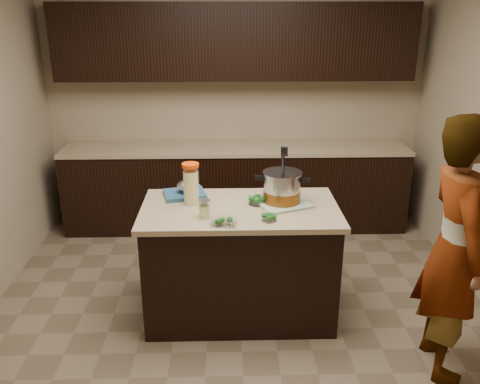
# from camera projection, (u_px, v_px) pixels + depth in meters

# --- Properties ---
(ground_plane) EXTENTS (4.00, 4.00, 0.00)m
(ground_plane) POSITION_uv_depth(u_px,v_px,m) (240.00, 311.00, 4.06)
(ground_plane) COLOR brown
(ground_plane) RESTS_ON ground
(room_shell) EXTENTS (4.04, 4.04, 2.72)m
(room_shell) POSITION_uv_depth(u_px,v_px,m) (240.00, 97.00, 3.46)
(room_shell) COLOR tan
(room_shell) RESTS_ON ground
(back_cabinets) EXTENTS (3.60, 0.63, 2.33)m
(back_cabinets) POSITION_uv_depth(u_px,v_px,m) (236.00, 141.00, 5.35)
(back_cabinets) COLOR black
(back_cabinets) RESTS_ON ground
(island) EXTENTS (1.46, 0.81, 0.90)m
(island) POSITION_uv_depth(u_px,v_px,m) (240.00, 261.00, 3.90)
(island) COLOR black
(island) RESTS_ON ground
(dish_towel) EXTENTS (0.47, 0.47, 0.02)m
(dish_towel) POSITION_uv_depth(u_px,v_px,m) (282.00, 202.00, 3.81)
(dish_towel) COLOR #5A8459
(dish_towel) RESTS_ON island
(stock_pot) EXTENTS (0.41, 0.35, 0.41)m
(stock_pot) POSITION_uv_depth(u_px,v_px,m) (282.00, 189.00, 3.77)
(stock_pot) COLOR #B7B7BC
(stock_pot) RESTS_ON dish_towel
(lemonade_pitcher) EXTENTS (0.15, 0.15, 0.31)m
(lemonade_pitcher) POSITION_uv_depth(u_px,v_px,m) (191.00, 185.00, 3.76)
(lemonade_pitcher) COLOR #DCD286
(lemonade_pitcher) RESTS_ON island
(mason_jar) EXTENTS (0.09, 0.09, 0.14)m
(mason_jar) POSITION_uv_depth(u_px,v_px,m) (204.00, 209.00, 3.54)
(mason_jar) COLOR #DCD286
(mason_jar) RESTS_ON island
(broccoli_tub_left) EXTENTS (0.17, 0.17, 0.06)m
(broccoli_tub_left) POSITION_uv_depth(u_px,v_px,m) (257.00, 201.00, 3.79)
(broccoli_tub_left) COLOR silver
(broccoli_tub_left) RESTS_ON island
(broccoli_tub_right) EXTENTS (0.14, 0.14, 0.05)m
(broccoli_tub_right) POSITION_uv_depth(u_px,v_px,m) (269.00, 217.00, 3.50)
(broccoli_tub_right) COLOR silver
(broccoli_tub_right) RESTS_ON island
(broccoli_tub_rect) EXTENTS (0.18, 0.15, 0.06)m
(broccoli_tub_rect) POSITION_uv_depth(u_px,v_px,m) (224.00, 221.00, 3.44)
(broccoli_tub_rect) COLOR silver
(broccoli_tub_rect) RESTS_ON island
(blue_tray) EXTENTS (0.36, 0.31, 0.12)m
(blue_tray) POSITION_uv_depth(u_px,v_px,m) (186.00, 191.00, 3.95)
(blue_tray) COLOR navy
(blue_tray) RESTS_ON island
(person) EXTENTS (0.45, 0.65, 1.73)m
(person) POSITION_uv_depth(u_px,v_px,m) (455.00, 250.00, 3.18)
(person) COLOR gray
(person) RESTS_ON ground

